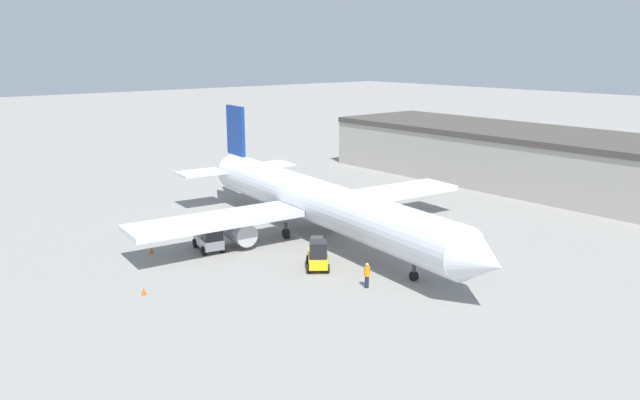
% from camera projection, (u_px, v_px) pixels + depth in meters
% --- Properties ---
extents(ground_plane, '(400.00, 400.00, 0.00)m').
position_uv_depth(ground_plane, '(320.00, 239.00, 55.44)').
color(ground_plane, gray).
extents(terminal_building, '(66.13, 15.60, 6.78)m').
position_uv_depth(terminal_building, '(579.00, 165.00, 71.66)').
color(terminal_building, '#ADA89E').
rests_on(terminal_building, ground_plane).
extents(airplane, '(41.81, 33.28, 10.54)m').
position_uv_depth(airplane, '(314.00, 201.00, 55.42)').
color(airplane, silver).
rests_on(airplane, ground_plane).
extents(ground_crew_worker, '(0.40, 0.40, 1.84)m').
position_uv_depth(ground_crew_worker, '(367.00, 275.00, 43.81)').
color(ground_crew_worker, '#1E2338').
rests_on(ground_crew_worker, ground_plane).
extents(baggage_tug, '(3.69, 2.51, 2.30)m').
position_uv_depth(baggage_tug, '(210.00, 239.00, 51.79)').
color(baggage_tug, silver).
rests_on(baggage_tug, ground_plane).
extents(belt_loader_truck, '(3.34, 3.08, 2.39)m').
position_uv_depth(belt_loader_truck, '(318.00, 255.00, 47.50)').
color(belt_loader_truck, yellow).
rests_on(belt_loader_truck, ground_plane).
extents(safety_cone_near, '(0.36, 0.36, 0.55)m').
position_uv_depth(safety_cone_near, '(151.00, 250.00, 51.30)').
color(safety_cone_near, '#EF590F').
rests_on(safety_cone_near, ground_plane).
extents(safety_cone_far, '(0.36, 0.36, 0.55)m').
position_uv_depth(safety_cone_far, '(144.00, 291.00, 42.69)').
color(safety_cone_far, '#EF590F').
rests_on(safety_cone_far, ground_plane).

